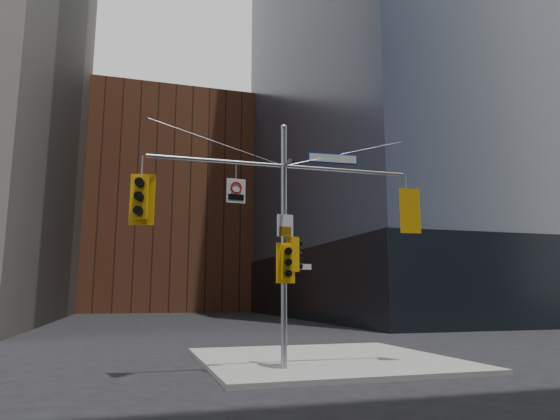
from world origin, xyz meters
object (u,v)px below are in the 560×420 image
street_sign_blade (333,159)px  regulatory_sign_arm (236,190)px  traffic_light_west_arm (141,198)px  traffic_light_east_arm (407,212)px  signal_assembly (284,218)px  traffic_light_pole_side (294,255)px  traffic_light_pole_front (287,263)px

street_sign_blade → regulatory_sign_arm: bearing=-176.4°
traffic_light_west_arm → regulatory_sign_arm: 2.66m
regulatory_sign_arm → traffic_light_east_arm: bearing=-6.6°
signal_assembly → traffic_light_pole_side: 1.11m
traffic_light_east_arm → traffic_light_pole_side: 4.06m
traffic_light_east_arm → traffic_light_pole_side: bearing=4.7°
traffic_light_east_arm → regulatory_sign_arm: bearing=5.2°
regulatory_sign_arm → street_sign_blade: bearing=-6.4°
traffic_light_pole_side → traffic_light_pole_front: (-0.32, -0.28, -0.26)m
signal_assembly → traffic_light_pole_side: size_ratio=7.91×
traffic_light_east_arm → street_sign_blade: bearing=4.9°
signal_assembly → traffic_light_west_arm: size_ratio=5.59×
traffic_light_east_arm → street_sign_blade: street_sign_blade is taller
signal_assembly → traffic_light_east_arm: (4.11, 0.00, 0.38)m
traffic_light_pole_side → regulatory_sign_arm: (-1.77, -0.04, 1.82)m
traffic_light_east_arm → regulatory_sign_arm: 5.58m
traffic_light_west_arm → traffic_light_pole_side: (4.41, 0.00, -1.45)m
traffic_light_east_arm → traffic_light_pole_side: (-3.79, 0.02, -1.45)m
signal_assembly → regulatory_sign_arm: 1.63m
signal_assembly → traffic_light_east_arm: size_ratio=5.62×
signal_assembly → traffic_light_east_arm: 4.13m
signal_assembly → traffic_light_pole_side: signal_assembly is taller
traffic_light_east_arm → street_sign_blade: 2.96m
traffic_light_west_arm → regulatory_sign_arm: (2.63, -0.03, 0.37)m
signal_assembly → traffic_light_east_arm: signal_assembly is taller
traffic_light_pole_front → traffic_light_pole_side: bearing=45.5°
street_sign_blade → signal_assembly: bearing=-176.7°
traffic_light_east_arm → traffic_light_pole_side: size_ratio=1.41×
traffic_light_west_arm → traffic_light_pole_side: size_ratio=1.42×
signal_assembly → street_sign_blade: 2.50m
signal_assembly → traffic_light_west_arm: (-4.08, 0.01, 0.38)m
traffic_light_pole_side → regulatory_sign_arm: size_ratio=1.43×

